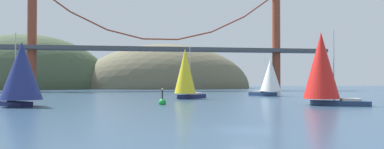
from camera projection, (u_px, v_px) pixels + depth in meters
ground_plane at (246, 130)px, 25.47m from camera, size 360.00×360.00×0.00m
headland_center at (166, 88)px, 159.65m from camera, size 76.39×44.00×39.30m
headland_left at (24, 89)px, 150.53m from camera, size 72.73×44.00×46.19m
suspension_bridge at (160, 45)px, 119.60m from camera, size 117.66×6.00×34.36m
sailboat_navy_sail at (21, 72)px, 48.23m from camera, size 8.78×8.62×10.12m
sailboat_white_mainsail at (270, 76)px, 80.64m from camera, size 7.44×7.92×8.63m
sailboat_yellow_sail at (186, 73)px, 68.58m from camera, size 7.74×7.87×10.16m
sailboat_red_spinnaker at (322, 67)px, 51.33m from camera, size 9.69×6.58×10.80m
channel_buoy at (162, 102)px, 52.30m from camera, size 1.10×1.10×2.64m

